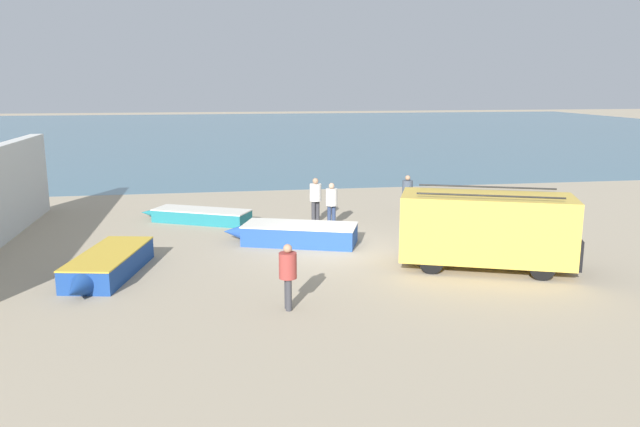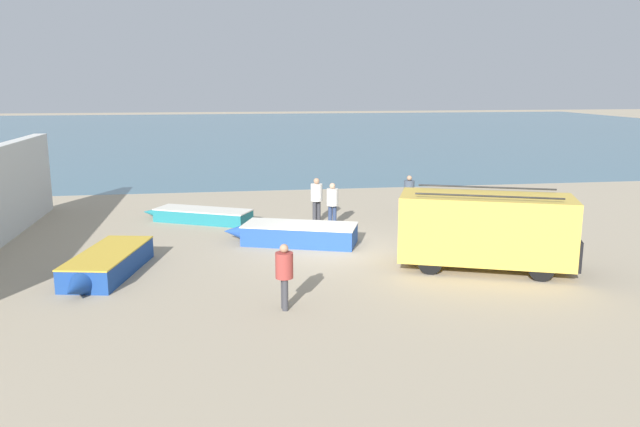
{
  "view_description": "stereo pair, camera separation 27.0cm",
  "coord_description": "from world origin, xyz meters",
  "px_view_note": "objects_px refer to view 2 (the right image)",
  "views": [
    {
      "loc": [
        -3.68,
        -19.04,
        5.34
      ],
      "look_at": [
        -0.27,
        1.33,
        1.0
      ],
      "focal_mm": 35.0,
      "sensor_mm": 36.0,
      "label": 1
    },
    {
      "loc": [
        -3.41,
        -19.08,
        5.34
      ],
      "look_at": [
        -0.27,
        1.33,
        1.0
      ],
      "focal_mm": 35.0,
      "sensor_mm": 36.0,
      "label": 2
    }
  ],
  "objects_px": {
    "fisherman_3": "(317,196)",
    "parked_van": "(486,229)",
    "fishing_rowboat_0": "(200,215)",
    "fishing_rowboat_2": "(485,212)",
    "fisherman_0": "(409,191)",
    "fisherman_1": "(284,271)",
    "fisherman_2": "(332,201)",
    "fishing_rowboat_1": "(106,264)",
    "fishing_rowboat_3": "(295,234)"
  },
  "relations": [
    {
      "from": "parked_van",
      "to": "fisherman_0",
      "type": "relative_size",
      "value": 3.26
    },
    {
      "from": "fishing_rowboat_3",
      "to": "fishing_rowboat_1",
      "type": "bearing_deg",
      "value": 45.24
    },
    {
      "from": "parked_van",
      "to": "fishing_rowboat_2",
      "type": "bearing_deg",
      "value": 87.66
    },
    {
      "from": "fishing_rowboat_0",
      "to": "fishing_rowboat_2",
      "type": "height_order",
      "value": "fishing_rowboat_2"
    },
    {
      "from": "fisherman_1",
      "to": "fisherman_3",
      "type": "xyz_separation_m",
      "value": [
        2.17,
        9.38,
        0.07
      ]
    },
    {
      "from": "fishing_rowboat_2",
      "to": "fisherman_2",
      "type": "relative_size",
      "value": 2.32
    },
    {
      "from": "fishing_rowboat_0",
      "to": "fisherman_3",
      "type": "height_order",
      "value": "fisherman_3"
    },
    {
      "from": "parked_van",
      "to": "fisherman_3",
      "type": "height_order",
      "value": "parked_van"
    },
    {
      "from": "parked_van",
      "to": "fisherman_3",
      "type": "xyz_separation_m",
      "value": [
        -3.94,
        6.93,
        -0.17
      ]
    },
    {
      "from": "fishing_rowboat_0",
      "to": "fisherman_2",
      "type": "bearing_deg",
      "value": -171.4
    },
    {
      "from": "fisherman_1",
      "to": "fisherman_3",
      "type": "distance_m",
      "value": 9.63
    },
    {
      "from": "fishing_rowboat_1",
      "to": "fisherman_2",
      "type": "distance_m",
      "value": 8.98
    },
    {
      "from": "parked_van",
      "to": "fisherman_0",
      "type": "xyz_separation_m",
      "value": [
        0.03,
        7.78,
        -0.23
      ]
    },
    {
      "from": "fishing_rowboat_0",
      "to": "fisherman_3",
      "type": "bearing_deg",
      "value": -163.22
    },
    {
      "from": "fishing_rowboat_0",
      "to": "fishing_rowboat_3",
      "type": "xyz_separation_m",
      "value": [
        3.32,
        -3.94,
        0.08
      ]
    },
    {
      "from": "parked_van",
      "to": "fishing_rowboat_1",
      "type": "xyz_separation_m",
      "value": [
        -10.81,
        0.99,
        -0.88
      ]
    },
    {
      "from": "parked_van",
      "to": "fisherman_1",
      "type": "height_order",
      "value": "parked_van"
    },
    {
      "from": "fisherman_0",
      "to": "fisherman_1",
      "type": "distance_m",
      "value": 11.93
    },
    {
      "from": "parked_van",
      "to": "fishing_rowboat_0",
      "type": "xyz_separation_m",
      "value": [
        -8.46,
        7.69,
        -0.95
      ]
    },
    {
      "from": "fisherman_2",
      "to": "fishing_rowboat_1",
      "type": "bearing_deg",
      "value": -49.55
    },
    {
      "from": "fishing_rowboat_1",
      "to": "fisherman_2",
      "type": "bearing_deg",
      "value": 136.5
    },
    {
      "from": "parked_van",
      "to": "fishing_rowboat_3",
      "type": "height_order",
      "value": "parked_van"
    },
    {
      "from": "fishing_rowboat_0",
      "to": "fishing_rowboat_3",
      "type": "height_order",
      "value": "fishing_rowboat_3"
    },
    {
      "from": "fishing_rowboat_1",
      "to": "fisherman_0",
      "type": "relative_size",
      "value": 2.85
    },
    {
      "from": "fisherman_0",
      "to": "fisherman_2",
      "type": "distance_m",
      "value": 3.88
    },
    {
      "from": "fishing_rowboat_2",
      "to": "fisherman_0",
      "type": "distance_m",
      "value": 3.13
    },
    {
      "from": "fisherman_0",
      "to": "fisherman_3",
      "type": "relative_size",
      "value": 0.94
    },
    {
      "from": "fishing_rowboat_1",
      "to": "fishing_rowboat_3",
      "type": "bearing_deg",
      "value": 127.62
    },
    {
      "from": "fishing_rowboat_2",
      "to": "fisherman_1",
      "type": "bearing_deg",
      "value": -117.22
    },
    {
      "from": "fishing_rowboat_0",
      "to": "fishing_rowboat_2",
      "type": "bearing_deg",
      "value": -159.81
    },
    {
      "from": "fisherman_1",
      "to": "fishing_rowboat_1",
      "type": "bearing_deg",
      "value": -40.45
    },
    {
      "from": "fishing_rowboat_1",
      "to": "fisherman_3",
      "type": "bearing_deg",
      "value": 142.57
    },
    {
      "from": "fishing_rowboat_0",
      "to": "fisherman_2",
      "type": "xyz_separation_m",
      "value": [
        5.0,
        -1.59,
        0.74
      ]
    },
    {
      "from": "fisherman_2",
      "to": "fisherman_0",
      "type": "bearing_deg",
      "value": 121.45
    },
    {
      "from": "fisherman_1",
      "to": "fisherman_2",
      "type": "xyz_separation_m",
      "value": [
        2.64,
        8.54,
        0.03
      ]
    },
    {
      "from": "parked_van",
      "to": "fishing_rowboat_1",
      "type": "distance_m",
      "value": 10.89
    },
    {
      "from": "fisherman_2",
      "to": "fisherman_3",
      "type": "xyz_separation_m",
      "value": [
        -0.48,
        0.84,
        0.04
      ]
    },
    {
      "from": "fisherman_0",
      "to": "fisherman_1",
      "type": "height_order",
      "value": "fisherman_0"
    },
    {
      "from": "fishing_rowboat_3",
      "to": "fisherman_3",
      "type": "bearing_deg",
      "value": -91.3
    },
    {
      "from": "parked_van",
      "to": "fishing_rowboat_3",
      "type": "distance_m",
      "value": 6.42
    },
    {
      "from": "parked_van",
      "to": "fisherman_1",
      "type": "distance_m",
      "value": 6.58
    },
    {
      "from": "parked_van",
      "to": "fishing_rowboat_0",
      "type": "bearing_deg",
      "value": 158.75
    },
    {
      "from": "parked_van",
      "to": "fishing_rowboat_3",
      "type": "xyz_separation_m",
      "value": [
        -5.14,
        3.74,
        -0.87
      ]
    },
    {
      "from": "fishing_rowboat_1",
      "to": "fisherman_0",
      "type": "bearing_deg",
      "value": 133.78
    },
    {
      "from": "parked_van",
      "to": "fisherman_1",
      "type": "xyz_separation_m",
      "value": [
        -6.1,
        -2.45,
        -0.24
      ]
    },
    {
      "from": "fisherman_0",
      "to": "fishing_rowboat_2",
      "type": "bearing_deg",
      "value": -90.21
    },
    {
      "from": "fishing_rowboat_2",
      "to": "fisherman_0",
      "type": "xyz_separation_m",
      "value": [
        -2.77,
        1.29,
        0.71
      ]
    },
    {
      "from": "fishing_rowboat_0",
      "to": "fisherman_1",
      "type": "relative_size",
      "value": 2.76
    },
    {
      "from": "fisherman_3",
      "to": "parked_van",
      "type": "bearing_deg",
      "value": 11.45
    },
    {
      "from": "fishing_rowboat_0",
      "to": "fisherman_2",
      "type": "distance_m",
      "value": 5.3
    }
  ]
}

